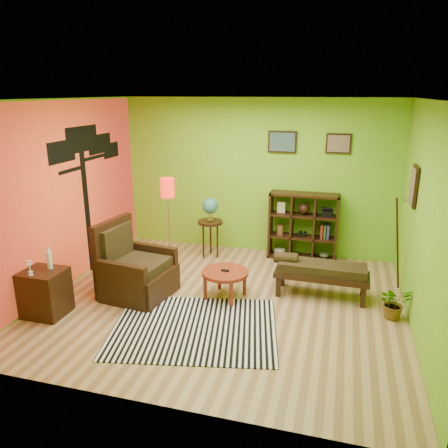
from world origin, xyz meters
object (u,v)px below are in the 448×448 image
(coffee_table, at_px, (225,275))
(bench, at_px, (319,270))
(armchair, at_px, (134,273))
(potted_plant, at_px, (394,306))
(side_cabinet, at_px, (45,292))
(globe_table, at_px, (210,213))
(floor_lamp, at_px, (168,196))
(cube_shelf, at_px, (304,226))

(coffee_table, relative_size, bench, 0.49)
(armchair, xyz_separation_m, potted_plant, (3.64, 0.26, -0.16))
(side_cabinet, xyz_separation_m, globe_table, (1.49, 2.67, 0.51))
(floor_lamp, xyz_separation_m, globe_table, (0.50, 0.72, -0.43))
(armchair, height_order, floor_lamp, floor_lamp)
(armchair, height_order, cube_shelf, cube_shelf)
(side_cabinet, bearing_deg, globe_table, 60.86)
(globe_table, height_order, cube_shelf, cube_shelf)
(armchair, distance_m, bench, 2.71)
(globe_table, bearing_deg, cube_shelf, 12.07)
(side_cabinet, bearing_deg, coffee_table, 27.27)
(side_cabinet, distance_m, potted_plant, 4.65)
(armchair, relative_size, potted_plant, 2.50)
(coffee_table, relative_size, potted_plant, 1.52)
(globe_table, distance_m, bench, 2.33)
(cube_shelf, xyz_separation_m, potted_plant, (1.39, -1.87, -0.43))
(bench, bearing_deg, coffee_table, -161.88)
(globe_table, height_order, potted_plant, globe_table)
(cube_shelf, bearing_deg, floor_lamp, -153.35)
(side_cabinet, relative_size, globe_table, 0.87)
(globe_table, distance_m, cube_shelf, 1.68)
(coffee_table, xyz_separation_m, side_cabinet, (-2.19, -1.13, -0.04))
(side_cabinet, height_order, cube_shelf, cube_shelf)
(floor_lamp, distance_m, cube_shelf, 2.47)
(bench, bearing_deg, globe_table, 150.93)
(side_cabinet, distance_m, cube_shelf, 4.34)
(cube_shelf, bearing_deg, coffee_table, -116.15)
(side_cabinet, distance_m, bench, 3.82)
(floor_lamp, relative_size, cube_shelf, 1.30)
(coffee_table, distance_m, globe_table, 1.76)
(armchair, distance_m, side_cabinet, 1.24)
(potted_plant, bearing_deg, coffee_table, -179.59)
(coffee_table, distance_m, bench, 1.37)
(globe_table, bearing_deg, potted_plant, -26.81)
(floor_lamp, xyz_separation_m, potted_plant, (3.51, -0.81, -1.09))
(side_cabinet, bearing_deg, floor_lamp, 63.06)
(side_cabinet, bearing_deg, cube_shelf, 44.08)
(floor_lamp, bearing_deg, bench, -9.00)
(bench, height_order, potted_plant, bench)
(armchair, bearing_deg, globe_table, 70.75)
(globe_table, bearing_deg, side_cabinet, -119.14)
(floor_lamp, xyz_separation_m, bench, (2.50, -0.40, -0.86))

